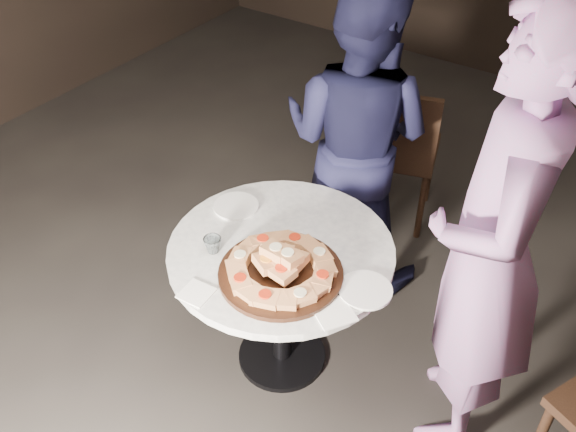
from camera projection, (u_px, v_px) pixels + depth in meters
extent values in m
plane|color=black|center=(288.00, 379.00, 2.93)|extent=(7.00, 7.00, 0.00)
cylinder|color=black|center=(282.00, 355.00, 3.02)|extent=(0.53, 0.53, 0.03)
cylinder|color=black|center=(282.00, 306.00, 2.81)|extent=(0.11, 0.11, 0.64)
cylinder|color=silver|center=(281.00, 251.00, 2.61)|extent=(1.21, 1.21, 0.04)
cylinder|color=black|center=(281.00, 274.00, 2.46)|extent=(0.61, 0.61, 0.02)
cube|color=#BC7A49|center=(322.00, 278.00, 2.40)|extent=(0.11, 0.12, 0.05)
cylinder|color=red|center=(323.00, 274.00, 2.39)|extent=(0.06, 0.06, 0.01)
cube|color=#BC7A49|center=(324.00, 267.00, 2.45)|extent=(0.13, 0.13, 0.05)
cube|color=#BC7A49|center=(319.00, 255.00, 2.50)|extent=(0.13, 0.12, 0.05)
cylinder|color=beige|center=(319.00, 251.00, 2.48)|extent=(0.07, 0.07, 0.01)
cube|color=#BC7A49|center=(309.00, 247.00, 2.54)|extent=(0.12, 0.11, 0.05)
cube|color=#BC7A49|center=(295.00, 241.00, 2.56)|extent=(0.11, 0.10, 0.05)
cylinder|color=red|center=(295.00, 237.00, 2.55)|extent=(0.05, 0.05, 0.01)
cube|color=#BC7A49|center=(279.00, 240.00, 2.57)|extent=(0.13, 0.13, 0.05)
cube|color=#BC7A49|center=(263.00, 242.00, 2.56)|extent=(0.13, 0.13, 0.05)
cylinder|color=red|center=(263.00, 238.00, 2.55)|extent=(0.07, 0.07, 0.01)
cube|color=#BC7A49|center=(249.00, 249.00, 2.53)|extent=(0.08, 0.10, 0.05)
cube|color=#BC7A49|center=(240.00, 258.00, 2.48)|extent=(0.11, 0.12, 0.05)
cylinder|color=beige|center=(240.00, 254.00, 2.47)|extent=(0.06, 0.06, 0.01)
cube|color=#BC7A49|center=(237.00, 270.00, 2.43)|extent=(0.13, 0.13, 0.05)
cube|color=#BC7A49|center=(240.00, 282.00, 2.39)|extent=(0.13, 0.13, 0.05)
cylinder|color=red|center=(240.00, 277.00, 2.37)|extent=(0.07, 0.07, 0.01)
cube|color=#BC7A49|center=(250.00, 292.00, 2.35)|extent=(0.11, 0.09, 0.05)
cube|color=#BC7A49|center=(265.00, 298.00, 2.32)|extent=(0.12, 0.11, 0.05)
cylinder|color=red|center=(265.00, 294.00, 2.31)|extent=(0.06, 0.06, 0.01)
cube|color=#BC7A49|center=(283.00, 300.00, 2.31)|extent=(0.13, 0.12, 0.05)
cube|color=#BC7A49|center=(300.00, 297.00, 2.33)|extent=(0.12, 0.13, 0.05)
cylinder|color=beige|center=(300.00, 293.00, 2.31)|extent=(0.06, 0.06, 0.01)
cube|color=#BC7A49|center=(314.00, 289.00, 2.36)|extent=(0.10, 0.12, 0.05)
cube|color=#BC7A49|center=(295.00, 261.00, 2.42)|extent=(0.08, 0.10, 0.04)
cylinder|color=#2D6B1E|center=(295.00, 257.00, 2.41)|extent=(0.05, 0.05, 0.01)
cube|color=#BC7A49|center=(280.00, 252.00, 2.46)|extent=(0.12, 0.10, 0.04)
cylinder|color=beige|center=(280.00, 248.00, 2.45)|extent=(0.06, 0.06, 0.01)
cube|color=#BC7A49|center=(266.00, 263.00, 2.42)|extent=(0.13, 0.12, 0.04)
cylinder|color=orange|center=(266.00, 258.00, 2.41)|extent=(0.06, 0.06, 0.01)
cube|color=#BC7A49|center=(281.00, 272.00, 2.38)|extent=(0.11, 0.09, 0.04)
cylinder|color=red|center=(281.00, 268.00, 2.37)|extent=(0.05, 0.05, 0.01)
cube|color=#BC7A49|center=(288.00, 257.00, 2.39)|extent=(0.11, 0.09, 0.04)
cylinder|color=beige|center=(288.00, 252.00, 2.38)|extent=(0.05, 0.05, 0.01)
cube|color=#BC7A49|center=(276.00, 251.00, 2.42)|extent=(0.11, 0.08, 0.04)
cylinder|color=beige|center=(276.00, 247.00, 2.40)|extent=(0.05, 0.05, 0.01)
cylinder|color=white|center=(236.00, 206.00, 2.80)|extent=(0.26, 0.26, 0.01)
cylinder|color=white|center=(365.00, 290.00, 2.40)|extent=(0.25, 0.25, 0.01)
imported|color=silver|center=(213.00, 245.00, 2.56)|extent=(0.09, 0.09, 0.07)
cube|color=white|center=(196.00, 293.00, 2.39)|extent=(0.12, 0.12, 0.01)
cube|color=white|center=(334.00, 313.00, 2.31)|extent=(0.19, 0.19, 0.01)
cube|color=black|center=(399.00, 149.00, 3.61)|extent=(0.53, 0.53, 0.04)
cube|color=black|center=(397.00, 134.00, 3.31)|extent=(0.41, 0.16, 0.45)
cylinder|color=black|center=(430.00, 170.00, 3.84)|extent=(0.05, 0.05, 0.45)
cylinder|color=black|center=(371.00, 160.00, 3.92)|extent=(0.05, 0.05, 0.45)
cylinder|color=black|center=(421.00, 205.00, 3.57)|extent=(0.05, 0.05, 0.45)
cylinder|color=black|center=(358.00, 194.00, 3.66)|extent=(0.05, 0.05, 0.45)
imported|color=black|center=(356.00, 139.00, 3.05)|extent=(0.81, 0.66, 1.59)
imported|color=#855D93|center=(490.00, 254.00, 2.21)|extent=(0.64, 0.79, 1.86)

